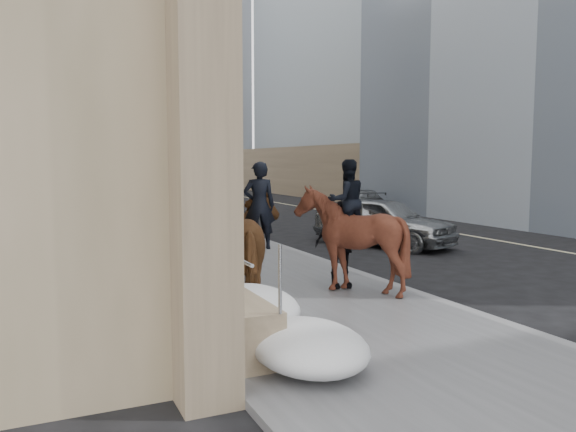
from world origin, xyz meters
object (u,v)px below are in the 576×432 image
(pedestrian, at_px, (340,244))
(car_silver, at_px, (384,221))
(mounted_horse_right, at_px, (350,235))
(car_grey, at_px, (362,201))
(mounted_horse_left, at_px, (258,244))

(pedestrian, height_order, car_silver, pedestrian)
(mounted_horse_right, height_order, car_silver, mounted_horse_right)
(mounted_horse_right, relative_size, car_grey, 0.63)
(car_silver, bearing_deg, mounted_horse_left, -164.77)
(pedestrian, relative_size, car_silver, 0.39)
(mounted_horse_left, distance_m, pedestrian, 2.06)
(mounted_horse_right, distance_m, pedestrian, 0.49)
(pedestrian, bearing_deg, car_grey, 68.52)
(mounted_horse_left, height_order, car_silver, mounted_horse_left)
(car_silver, xyz_separation_m, car_grey, (5.94, 10.95, -0.20))
(mounted_horse_right, bearing_deg, car_grey, -118.75)
(car_silver, height_order, car_grey, car_silver)
(mounted_horse_right, relative_size, pedestrian, 1.46)
(mounted_horse_left, height_order, car_grey, mounted_horse_left)
(mounted_horse_left, xyz_separation_m, pedestrian, (2.02, 0.34, -0.17))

